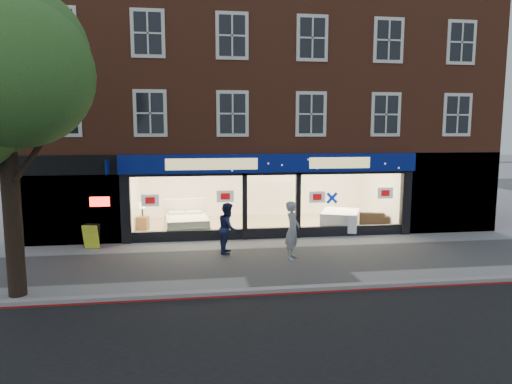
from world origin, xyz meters
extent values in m
plane|color=gray|center=(0.00, 0.00, 0.00)|extent=(120.00, 120.00, 0.00)
cube|color=#8C0A07|center=(0.00, -3.10, 0.01)|extent=(60.00, 0.10, 0.01)
cube|color=gray|center=(0.00, -2.90, 0.06)|extent=(60.00, 0.25, 0.12)
cube|color=tan|center=(0.00, 5.25, 0.05)|extent=(11.00, 4.50, 0.10)
cube|color=brown|center=(0.00, 7.00, 6.65)|extent=(19.00, 8.00, 6.70)
cube|color=navy|center=(0.00, 2.88, 2.95)|extent=(11.40, 0.28, 0.70)
cube|color=black|center=(0.00, 3.08, 0.20)|extent=(11.00, 0.18, 0.40)
cube|color=black|center=(-5.50, 3.05, 1.30)|extent=(0.35, 0.30, 2.60)
cube|color=black|center=(5.50, 3.05, 1.30)|extent=(0.35, 0.30, 2.60)
cube|color=white|center=(-3.25, 3.00, 1.45)|extent=(4.20, 0.02, 2.10)
cube|color=white|center=(3.25, 3.00, 1.45)|extent=(4.20, 0.02, 2.10)
cube|color=white|center=(0.00, 3.25, 1.15)|extent=(1.80, 0.02, 2.10)
cube|color=silver|center=(0.00, 7.50, 1.30)|extent=(11.00, 0.20, 2.60)
cube|color=#FFEAC6|center=(0.00, 5.25, 2.60)|extent=(11.00, 4.50, 0.12)
cube|color=black|center=(-7.60, 3.30, 1.65)|extent=(3.80, 0.60, 3.30)
cube|color=#FF140C|center=(-6.40, 2.95, 1.60)|extent=(0.70, 0.04, 0.35)
cube|color=black|center=(7.50, 3.20, 1.65)|extent=(4.00, 0.40, 3.30)
cylinder|color=black|center=(-7.50, -2.20, 2.20)|extent=(0.44, 0.44, 4.40)
sphere|color=#294F1D|center=(-7.50, -2.20, 5.00)|extent=(3.20, 3.20, 3.20)
sphere|color=#294F1D|center=(-6.80, -2.60, 5.40)|extent=(2.40, 2.40, 2.40)
cube|color=silver|center=(-3.27, 4.20, 0.28)|extent=(1.86, 2.14, 0.35)
cube|color=silver|center=(-3.27, 4.20, 0.58)|extent=(1.79, 2.05, 0.25)
cube|color=silver|center=(-3.36, 5.26, 0.70)|extent=(1.79, 0.27, 1.20)
cube|color=silver|center=(-3.70, 4.89, 0.76)|extent=(0.67, 0.37, 0.12)
cube|color=silver|center=(-2.96, 4.95, 0.76)|extent=(0.67, 0.37, 0.12)
cube|color=brown|center=(-5.10, 4.91, 0.38)|extent=(0.53, 0.53, 0.55)
cube|color=white|center=(3.10, 4.00, 0.22)|extent=(2.10, 2.30, 0.25)
cube|color=white|center=(3.10, 4.00, 0.47)|extent=(2.10, 2.30, 0.25)
cube|color=white|center=(3.10, 4.00, 0.71)|extent=(2.10, 2.30, 0.25)
imported|color=black|center=(4.60, 4.77, 0.37)|extent=(2.01, 1.31, 0.55)
cube|color=yellow|center=(-6.63, 2.40, 0.44)|extent=(0.64, 0.49, 0.88)
imported|color=#999BA0|center=(0.18, 0.11, 0.95)|extent=(0.71, 0.82, 1.91)
imported|color=#192148|center=(-1.85, 1.14, 0.87)|extent=(0.81, 0.95, 1.74)
camera|label=1|loc=(-3.04, -14.14, 4.16)|focal=32.00mm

